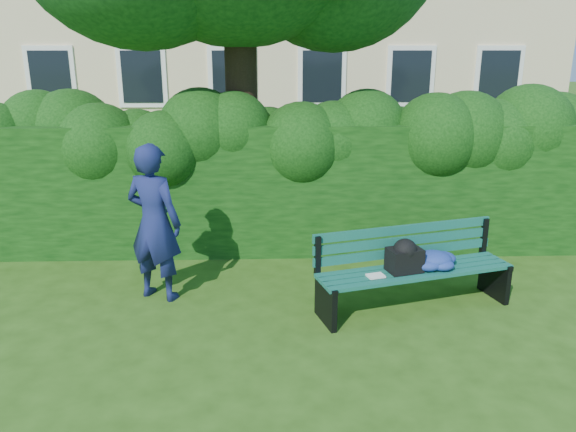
{
  "coord_description": "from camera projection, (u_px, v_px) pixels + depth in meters",
  "views": [
    {
      "loc": [
        -0.19,
        -5.49,
        2.81
      ],
      "look_at": [
        0.0,
        0.6,
        0.95
      ],
      "focal_mm": 35.0,
      "sensor_mm": 36.0,
      "label": 1
    }
  ],
  "objects": [
    {
      "name": "ground",
      "position": [
        290.0,
        316.0,
        6.07
      ],
      "size": [
        80.0,
        80.0,
        0.0
      ],
      "primitive_type": "plane",
      "color": "#284A12",
      "rests_on": "ground"
    },
    {
      "name": "hedge",
      "position": [
        285.0,
        186.0,
        7.91
      ],
      "size": [
        10.0,
        1.0,
        1.8
      ],
      "color": "black",
      "rests_on": "ground"
    },
    {
      "name": "park_bench",
      "position": [
        416.0,
        265.0,
        6.14
      ],
      "size": [
        2.25,
        1.13,
        0.89
      ],
      "rotation": [
        0.0,
        0.0,
        0.28
      ],
      "color": "#105140",
      "rests_on": "ground"
    },
    {
      "name": "man_reading",
      "position": [
        154.0,
        223.0,
        6.28
      ],
      "size": [
        0.77,
        0.65,
        1.8
      ],
      "primitive_type": "imported",
      "rotation": [
        0.0,
        0.0,
        2.74
      ],
      "color": "#171E51",
      "rests_on": "ground"
    }
  ]
}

